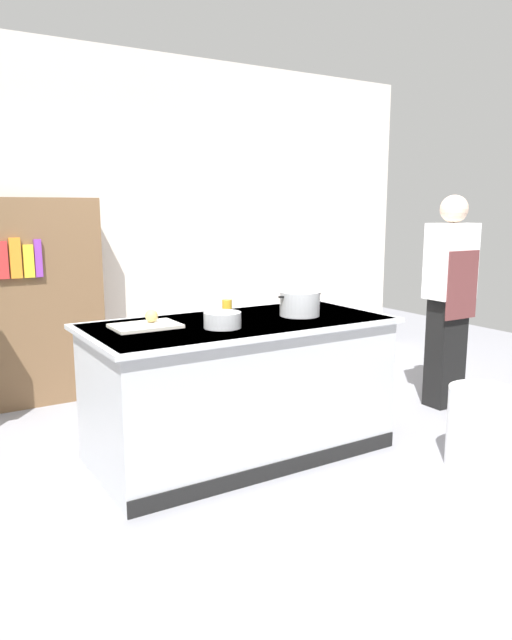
# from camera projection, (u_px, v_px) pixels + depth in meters

# --- Properties ---
(ground_plane) EXTENTS (10.00, 10.00, 0.00)m
(ground_plane) POSITION_uv_depth(u_px,v_px,m) (240.00, 452.00, 4.01)
(ground_plane) COLOR gray
(back_wall) EXTENTS (6.40, 0.12, 3.00)m
(back_wall) POSITION_uv_depth(u_px,v_px,m) (125.00, 221.00, 5.49)
(back_wall) COLOR silver
(back_wall) RESTS_ON ground_plane
(counter_island) EXTENTS (1.98, 0.98, 0.90)m
(counter_island) POSITION_uv_depth(u_px,v_px,m) (240.00, 386.00, 3.93)
(counter_island) COLOR #B7BABF
(counter_island) RESTS_ON ground_plane
(cutting_board) EXTENTS (0.40, 0.28, 0.02)m
(cutting_board) POSITION_uv_depth(u_px,v_px,m) (145.00, 326.00, 3.64)
(cutting_board) COLOR silver
(cutting_board) RESTS_ON counter_island
(onion) EXTENTS (0.08, 0.08, 0.08)m
(onion) POSITION_uv_depth(u_px,v_px,m) (151.00, 316.00, 3.69)
(onion) COLOR tan
(onion) RESTS_ON cutting_board
(stock_pot) EXTENTS (0.34, 0.27, 0.16)m
(stock_pot) POSITION_uv_depth(u_px,v_px,m) (300.00, 304.00, 4.03)
(stock_pot) COLOR #B7BABF
(stock_pot) RESTS_ON counter_island
(mixing_bowl) EXTENTS (0.23, 0.23, 0.10)m
(mixing_bowl) POSITION_uv_depth(u_px,v_px,m) (222.00, 320.00, 3.63)
(mixing_bowl) COLOR #B7BABF
(mixing_bowl) RESTS_ON counter_island
(juice_cup) EXTENTS (0.07, 0.07, 0.10)m
(juice_cup) POSITION_uv_depth(u_px,v_px,m) (227.00, 307.00, 4.10)
(juice_cup) COLOR yellow
(juice_cup) RESTS_ON counter_island
(trash_bin) EXTENTS (0.41, 0.41, 0.52)m
(trash_bin) POSITION_uv_depth(u_px,v_px,m) (480.00, 428.00, 3.75)
(trash_bin) COLOR white
(trash_bin) RESTS_ON ground_plane
(person_chef) EXTENTS (0.38, 0.25, 1.72)m
(person_chef) POSITION_uv_depth(u_px,v_px,m) (449.00, 297.00, 4.81)
(person_chef) COLOR black
(person_chef) RESTS_ON ground_plane
(bookshelf) EXTENTS (1.10, 0.31, 1.70)m
(bookshelf) POSITION_uv_depth(u_px,v_px,m) (33.00, 303.00, 4.89)
(bookshelf) COLOR brown
(bookshelf) RESTS_ON ground_plane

